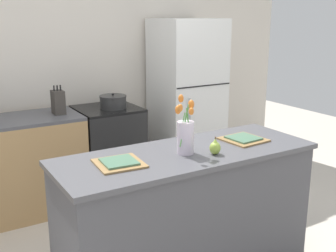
{
  "coord_description": "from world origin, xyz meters",
  "views": [
    {
      "loc": [
        -1.49,
        -2.24,
        1.82
      ],
      "look_at": [
        0.0,
        0.25,
        1.05
      ],
      "focal_mm": 45.0,
      "sensor_mm": 36.0,
      "label": 1
    }
  ],
  "objects_px": {
    "plate_setting_left": "(119,163)",
    "pear_figurine": "(215,147)",
    "cooking_pot": "(113,102)",
    "knife_block": "(58,102)",
    "flower_vase": "(185,134)",
    "stove_range": "(109,151)",
    "refrigerator": "(187,101)",
    "plate_setting_right": "(243,139)"
  },
  "relations": [
    {
      "from": "stove_range",
      "to": "plate_setting_left",
      "type": "bearing_deg",
      "value": -110.5
    },
    {
      "from": "stove_range",
      "to": "flower_vase",
      "type": "distance_m",
      "value": 1.74
    },
    {
      "from": "pear_figurine",
      "to": "cooking_pot",
      "type": "distance_m",
      "value": 1.69
    },
    {
      "from": "refrigerator",
      "to": "pear_figurine",
      "type": "height_order",
      "value": "refrigerator"
    },
    {
      "from": "flower_vase",
      "to": "knife_block",
      "type": "xyz_separation_m",
      "value": [
        -0.36,
        1.6,
        -0.03
      ]
    },
    {
      "from": "plate_setting_left",
      "to": "cooking_pot",
      "type": "height_order",
      "value": "cooking_pot"
    },
    {
      "from": "flower_vase",
      "to": "cooking_pot",
      "type": "height_order",
      "value": "flower_vase"
    },
    {
      "from": "refrigerator",
      "to": "pear_figurine",
      "type": "relative_size",
      "value": 14.72
    },
    {
      "from": "plate_setting_left",
      "to": "cooking_pot",
      "type": "relative_size",
      "value": 1.13
    },
    {
      "from": "stove_range",
      "to": "plate_setting_left",
      "type": "height_order",
      "value": "plate_setting_left"
    },
    {
      "from": "stove_range",
      "to": "cooking_pot",
      "type": "height_order",
      "value": "cooking_pot"
    },
    {
      "from": "stove_range",
      "to": "cooking_pot",
      "type": "xyz_separation_m",
      "value": [
        0.04,
        -0.05,
        0.52
      ]
    },
    {
      "from": "refrigerator",
      "to": "pear_figurine",
      "type": "distance_m",
      "value": 1.97
    },
    {
      "from": "refrigerator",
      "to": "plate_setting_left",
      "type": "height_order",
      "value": "refrigerator"
    },
    {
      "from": "plate_setting_right",
      "to": "cooking_pot",
      "type": "bearing_deg",
      "value": 102.83
    },
    {
      "from": "plate_setting_left",
      "to": "knife_block",
      "type": "height_order",
      "value": "knife_block"
    },
    {
      "from": "stove_range",
      "to": "knife_block",
      "type": "height_order",
      "value": "knife_block"
    },
    {
      "from": "pear_figurine",
      "to": "plate_setting_left",
      "type": "relative_size",
      "value": 0.4
    },
    {
      "from": "plate_setting_left",
      "to": "pear_figurine",
      "type": "bearing_deg",
      "value": -13.35
    },
    {
      "from": "refrigerator",
      "to": "cooking_pot",
      "type": "xyz_separation_m",
      "value": [
        -0.91,
        -0.05,
        0.09
      ]
    },
    {
      "from": "pear_figurine",
      "to": "plate_setting_left",
      "type": "distance_m",
      "value": 0.64
    },
    {
      "from": "pear_figurine",
      "to": "plate_setting_right",
      "type": "bearing_deg",
      "value": 21.68
    },
    {
      "from": "stove_range",
      "to": "pear_figurine",
      "type": "height_order",
      "value": "pear_figurine"
    },
    {
      "from": "pear_figurine",
      "to": "knife_block",
      "type": "relative_size",
      "value": 0.45
    },
    {
      "from": "stove_range",
      "to": "refrigerator",
      "type": "distance_m",
      "value": 1.04
    },
    {
      "from": "pear_figurine",
      "to": "stove_range",
      "type": "bearing_deg",
      "value": 90.83
    },
    {
      "from": "refrigerator",
      "to": "flower_vase",
      "type": "distance_m",
      "value": 1.96
    },
    {
      "from": "plate_setting_left",
      "to": "plate_setting_right",
      "type": "height_order",
      "value": "same"
    },
    {
      "from": "stove_range",
      "to": "plate_setting_left",
      "type": "distance_m",
      "value": 1.77
    },
    {
      "from": "flower_vase",
      "to": "pear_figurine",
      "type": "distance_m",
      "value": 0.21
    },
    {
      "from": "stove_range",
      "to": "flower_vase",
      "type": "xyz_separation_m",
      "value": [
        -0.13,
        -1.62,
        0.61
      ]
    },
    {
      "from": "stove_range",
      "to": "cooking_pot",
      "type": "bearing_deg",
      "value": -47.81
    },
    {
      "from": "refrigerator",
      "to": "stove_range",
      "type": "bearing_deg",
      "value": -179.96
    },
    {
      "from": "cooking_pot",
      "to": "knife_block",
      "type": "bearing_deg",
      "value": 177.07
    },
    {
      "from": "pear_figurine",
      "to": "knife_block",
      "type": "bearing_deg",
      "value": 106.85
    },
    {
      "from": "refrigerator",
      "to": "flower_vase",
      "type": "bearing_deg",
      "value": -123.66
    },
    {
      "from": "cooking_pot",
      "to": "knife_block",
      "type": "xyz_separation_m",
      "value": [
        -0.54,
        0.03,
        0.05
      ]
    },
    {
      "from": "plate_setting_right",
      "to": "knife_block",
      "type": "xyz_separation_m",
      "value": [
        -0.89,
        1.57,
        0.09
      ]
    },
    {
      "from": "pear_figurine",
      "to": "cooking_pot",
      "type": "height_order",
      "value": "cooking_pot"
    },
    {
      "from": "flower_vase",
      "to": "plate_setting_left",
      "type": "distance_m",
      "value": 0.48
    },
    {
      "from": "knife_block",
      "to": "flower_vase",
      "type": "bearing_deg",
      "value": -77.2
    },
    {
      "from": "cooking_pot",
      "to": "knife_block",
      "type": "height_order",
      "value": "knife_block"
    }
  ]
}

